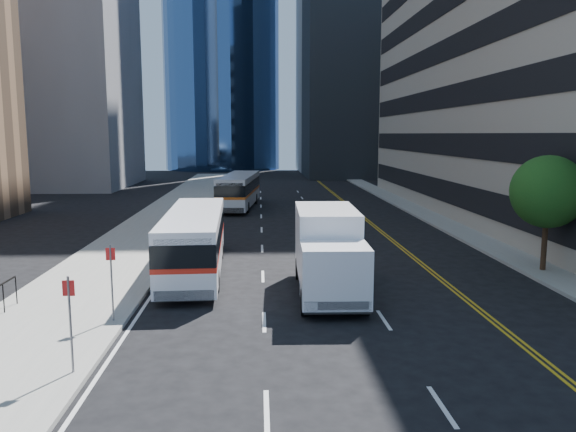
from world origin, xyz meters
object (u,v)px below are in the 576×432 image
at_px(street_tree, 548,192).
at_px(bus_front, 195,240).
at_px(bus_rear, 239,190).
at_px(box_truck, 328,251).

bearing_deg(street_tree, bus_front, 176.92).
bearing_deg(bus_front, bus_rear, 84.69).
relative_size(street_tree, bus_rear, 0.47).
relative_size(street_tree, box_truck, 0.75).
height_order(bus_front, box_truck, box_truck).
bearing_deg(bus_front, box_truck, -35.37).
height_order(bus_rear, box_truck, box_truck).
relative_size(street_tree, bus_front, 0.47).
xyz_separation_m(bus_rear, box_truck, (4.32, -25.89, 0.19)).
bearing_deg(bus_rear, box_truck, -74.89).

